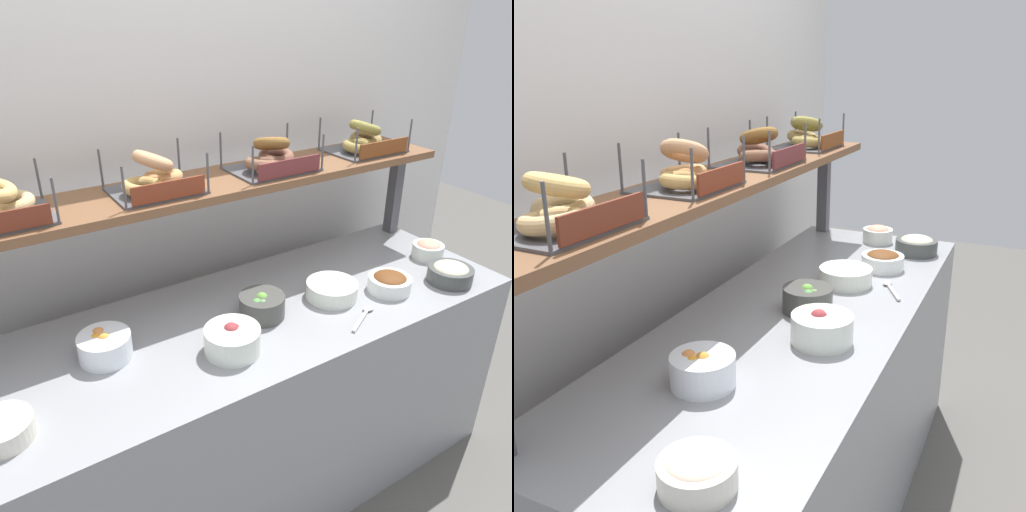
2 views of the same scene
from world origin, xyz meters
The scene contains 17 objects.
ground_plane centered at (0.00, 0.00, 0.00)m, with size 8.00×8.00×0.00m, color #595651.
back_wall centered at (0.00, 0.55, 1.20)m, with size 3.24×0.06×2.40m, color silver.
deli_counter centered at (0.00, 0.00, 0.42)m, with size 2.04×0.70×0.85m, color gray.
shelf_riser_right centered at (0.96, 0.27, 1.05)m, with size 0.05×0.05×0.40m, color #4C4C51.
upper_shelf centered at (0.00, 0.27, 1.26)m, with size 2.00×0.32×0.03m, color brown.
bowl_chocolate_spread centered at (0.53, -0.14, 0.89)m, with size 0.17×0.17×0.07m.
bowl_potato_salad centered at (-0.86, -0.15, 0.89)m, with size 0.16×0.16×0.07m.
bowl_fruit_salad centered at (-0.53, 0.04, 0.89)m, with size 0.17×0.17×0.09m.
bowl_cream_cheese centered at (0.31, -0.06, 0.89)m, with size 0.19×0.19×0.08m.
bowl_tuna_salad centered at (0.79, -0.22, 0.89)m, with size 0.18×0.18×0.08m.
bowl_beet_salad centered at (-0.18, -0.14, 0.89)m, with size 0.18×0.18×0.10m.
bowl_veggie_mix centered at (0.01, -0.03, 0.89)m, with size 0.16×0.16×0.09m.
bowl_lox_spread centered at (0.88, -0.02, 0.89)m, with size 0.13×0.13×0.08m.
serving_spoon_near_plate centered at (0.32, -0.22, 0.86)m, with size 0.17×0.10×0.01m.
bagel_basket_sesame centered at (-0.23, 0.26, 1.33)m, with size 0.30×0.24×0.15m.
bagel_basket_cinnamon_raisin centered at (0.24, 0.26, 1.33)m, with size 0.32×0.25×0.14m.
bagel_basket_everything centered at (0.73, 0.27, 1.33)m, with size 0.31×0.25×0.14m.
Camera 1 is at (-0.82, -1.29, 1.85)m, focal length 35.25 mm.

